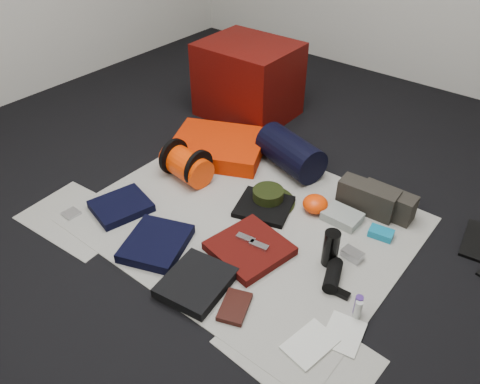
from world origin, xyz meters
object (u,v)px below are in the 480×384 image
Objects in this scene: navy_duffel at (290,153)px; compact_camera at (353,254)px; paperback_book at (235,307)px; red_cabinet at (248,80)px; stuff_sack at (186,165)px; water_bottle at (331,248)px; sleeping_pad at (218,146)px.

compact_camera is (0.66, -0.45, -0.09)m from navy_duffel.
navy_duffel reaches higher than paperback_book.
navy_duffel is (0.64, -0.41, -0.14)m from red_cabinet.
navy_duffel is at bearing -33.54° from red_cabinet.
stuff_sack is 1.01m from water_bottle.
stuff_sack is at bearing -84.53° from sleeping_pad.
red_cabinet is 3.63× the size of paperback_book.
water_bottle is (1.04, -0.40, 0.04)m from sleeping_pad.
water_bottle is 1.09× the size of paperback_book.
stuff_sack is 2.98× the size of compact_camera.
sleeping_pad is at bearing 113.21° from paperback_book.
red_cabinet reaches higher than navy_duffel.
sleeping_pad is at bearing -144.66° from navy_duffel.
water_bottle is (0.59, -0.55, -0.01)m from navy_duffel.
paperback_book is at bearing -45.82° from sleeping_pad.
red_cabinet is at bearing 152.91° from compact_camera.
red_cabinet is 1.57m from water_bottle.
red_cabinet is 1.58m from compact_camera.
water_bottle reaches higher than stuff_sack.
compact_camera is 0.58× the size of paperback_book.
compact_camera is 0.64m from paperback_book.
paperback_book is (-0.17, -0.49, -0.08)m from water_bottle.
red_cabinet is 1.81m from paperback_book.
sleeping_pad is (0.19, -0.55, -0.20)m from red_cabinet.
paperback_book is (1.06, -1.44, -0.24)m from red_cabinet.
stuff_sack is 1.02m from paperback_book.
water_bottle is at bearing -38.88° from red_cabinet.
compact_camera is at bearing -17.07° from navy_duffel.
stuff_sack reaches higher than paperback_book.
navy_duffel reaches higher than water_bottle.
water_bottle is at bearing -4.90° from stuff_sack.
red_cabinet is 3.32× the size of water_bottle.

